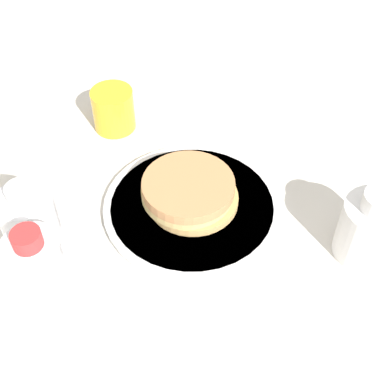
% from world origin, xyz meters
% --- Properties ---
extents(ground_plane, '(4.00, 4.00, 0.00)m').
position_xyz_m(ground_plane, '(0.00, 0.00, 0.00)').
color(ground_plane, silver).
extents(plate, '(0.28, 0.28, 0.01)m').
position_xyz_m(plate, '(-0.03, -0.01, 0.01)').
color(plate, white).
rests_on(plate, ground_plane).
extents(pancake_stack, '(0.15, 0.15, 0.06)m').
position_xyz_m(pancake_stack, '(-0.02, -0.02, 0.04)').
color(pancake_stack, tan).
rests_on(pancake_stack, plate).
extents(juice_glass, '(0.07, 0.07, 0.08)m').
position_xyz_m(juice_glass, '(-0.18, -0.21, 0.04)').
color(juice_glass, yellow).
rests_on(juice_glass, ground_plane).
extents(cream_jug, '(0.09, 0.09, 0.12)m').
position_xyz_m(cream_jug, '(-0.02, 0.25, 0.05)').
color(cream_jug, white).
rests_on(cream_jug, ground_plane).
extents(water_bottle_near, '(0.07, 0.07, 0.21)m').
position_xyz_m(water_bottle_near, '(0.17, -0.15, 0.10)').
color(water_bottle_near, white).
rests_on(water_bottle_near, ground_plane).
extents(water_bottle_mid, '(0.06, 0.06, 0.23)m').
position_xyz_m(water_bottle_mid, '(0.24, -0.11, 0.11)').
color(water_bottle_mid, white).
rests_on(water_bottle_mid, ground_plane).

